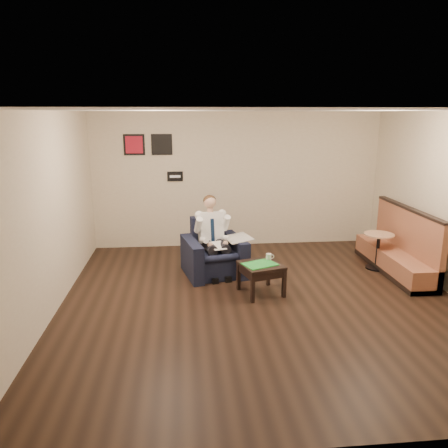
{
  "coord_description": "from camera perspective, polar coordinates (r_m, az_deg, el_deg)",
  "views": [
    {
      "loc": [
        -1.16,
        -6.02,
        2.76
      ],
      "look_at": [
        -0.46,
        1.2,
        0.92
      ],
      "focal_mm": 35.0,
      "sensor_mm": 36.0,
      "label": 1
    }
  ],
  "objects": [
    {
      "name": "green_folder",
      "position": [
        6.8,
        4.71,
        -5.25
      ],
      "size": [
        0.59,
        0.52,
        0.01
      ],
      "primitive_type": "cube",
      "rotation": [
        0.0,
        0.0,
        0.42
      ],
      "color": "green",
      "rests_on": "side_table"
    },
    {
      "name": "wall_left",
      "position": [
        6.44,
        -22.0,
        1.02
      ],
      "size": [
        0.02,
        6.0,
        2.8
      ],
      "primitive_type": "cube",
      "color": "beige",
      "rests_on": "ground"
    },
    {
      "name": "lap_papers",
      "position": [
        7.39,
        -0.8,
        -2.84
      ],
      "size": [
        0.3,
        0.36,
        0.01
      ],
      "primitive_type": "cube",
      "rotation": [
        0.0,
        0.0,
        0.28
      ],
      "color": "white",
      "rests_on": "seated_man"
    },
    {
      "name": "coffee_mug",
      "position": [
        7.01,
        5.85,
        -4.28
      ],
      "size": [
        0.11,
        0.11,
        0.1
      ],
      "primitive_type": "cylinder",
      "rotation": [
        0.0,
        0.0,
        0.28
      ],
      "color": "white",
      "rests_on": "side_table"
    },
    {
      "name": "seated_man",
      "position": [
        7.46,
        -1.03,
        -2.12
      ],
      "size": [
        0.81,
        1.05,
        1.31
      ],
      "primitive_type": null,
      "rotation": [
        0.0,
        0.0,
        0.22
      ],
      "color": "white",
      "rests_on": "armchair"
    },
    {
      "name": "newspaper",
      "position": [
        7.6,
        1.82,
        -1.85
      ],
      "size": [
        0.54,
        0.61,
        0.01
      ],
      "primitive_type": "cube",
      "rotation": [
        0.0,
        0.0,
        0.27
      ],
      "color": "silver",
      "rests_on": "armchair"
    },
    {
      "name": "banquette",
      "position": [
        8.31,
        21.53,
        -2.04
      ],
      "size": [
        0.53,
        2.23,
        1.14
      ],
      "primitive_type": "cube",
      "color": "#98573A",
      "rests_on": "ground"
    },
    {
      "name": "side_table",
      "position": [
        6.92,
        4.83,
        -7.12
      ],
      "size": [
        0.74,
        0.74,
        0.49
      ],
      "primitive_type": "cube",
      "rotation": [
        0.0,
        0.0,
        0.28
      ],
      "color": "black",
      "rests_on": "ground"
    },
    {
      "name": "seating_sign",
      "position": [
        9.1,
        -6.41,
        6.2
      ],
      "size": [
        0.32,
        0.02,
        0.2
      ],
      "primitive_type": "cube",
      "color": "black",
      "rests_on": "wall_back"
    },
    {
      "name": "wall_front",
      "position": [
        3.51,
        14.37,
        -9.0
      ],
      "size": [
        6.0,
        0.02,
        2.8
      ],
      "primitive_type": "cube",
      "color": "beige",
      "rests_on": "ground"
    },
    {
      "name": "armchair",
      "position": [
        7.63,
        -1.3,
        -3.15
      ],
      "size": [
        1.18,
        1.18,
        0.96
      ],
      "primitive_type": "cube",
      "rotation": [
        0.0,
        0.0,
        0.22
      ],
      "color": "black",
      "rests_on": "ground"
    },
    {
      "name": "ceiling",
      "position": [
        6.13,
        5.53,
        14.56
      ],
      "size": [
        6.0,
        6.0,
        0.02
      ],
      "primitive_type": "cube",
      "color": "white",
      "rests_on": "wall_back"
    },
    {
      "name": "art_print_right",
      "position": [
        9.04,
        -8.13,
        10.24
      ],
      "size": [
        0.42,
        0.03,
        0.42
      ],
      "primitive_type": "cube",
      "color": "black",
      "rests_on": "wall_back"
    },
    {
      "name": "art_print_left",
      "position": [
        9.08,
        -11.65,
        10.11
      ],
      "size": [
        0.42,
        0.03,
        0.42
      ],
      "primitive_type": "cube",
      "color": "#B3162A",
      "rests_on": "wall_back"
    },
    {
      "name": "cafe_table",
      "position": [
        8.42,
        19.43,
        -3.36
      ],
      "size": [
        0.66,
        0.66,
        0.66
      ],
      "primitive_type": "cylinder",
      "rotation": [
        0.0,
        0.0,
        0.28
      ],
      "color": "tan",
      "rests_on": "ground"
    },
    {
      "name": "ground",
      "position": [
        6.73,
        4.96,
        -10.03
      ],
      "size": [
        6.0,
        6.0,
        0.0
      ],
      "primitive_type": "plane",
      "color": "black",
      "rests_on": "ground"
    },
    {
      "name": "smartphone",
      "position": [
        7.0,
        4.64,
        -4.68
      ],
      "size": [
        0.16,
        0.09,
        0.01
      ],
      "primitive_type": "cube",
      "rotation": [
        0.0,
        0.0,
        0.1
      ],
      "color": "black",
      "rests_on": "side_table"
    },
    {
      "name": "wall_back",
      "position": [
        9.2,
        1.78,
        5.74
      ],
      "size": [
        6.0,
        0.02,
        2.8
      ],
      "primitive_type": "cube",
      "color": "beige",
      "rests_on": "ground"
    }
  ]
}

